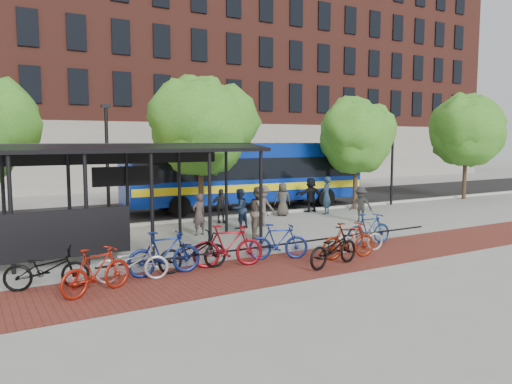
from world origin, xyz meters
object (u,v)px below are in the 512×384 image
pedestrian_8 (259,212)px  pedestrian_1 (199,214)px  bike_10 (359,238)px  pedestrian_2 (239,209)px  bike_11 (369,229)px  bike_1 (96,271)px  lamp_post_right (392,157)px  tree_b (202,122)px  bike_0 (47,269)px  tree_c (357,133)px  bus (246,171)px  bike_8 (334,248)px  pedestrian_3 (263,206)px  pedestrian_4 (221,206)px  pedestrian_5 (311,195)px  tree_d (467,127)px  bus_shelter (103,162)px  pedestrian_9 (361,205)px  bike_5 (228,246)px  pedestrian_6 (283,199)px  bike_9 (349,240)px  lamp_post_left (107,163)px  bike_4 (193,252)px  bike_2 (132,263)px  bike_3 (164,253)px  bike_7 (278,242)px  pedestrian_7 (326,195)px

pedestrian_8 → pedestrian_1: bearing=84.4°
bike_10 → pedestrian_2: pedestrian_2 is taller
bike_11 → pedestrian_8: size_ratio=0.96×
bike_1 → bike_10: bearing=-109.6°
lamp_post_right → tree_b: bearing=-178.8°
bike_0 → pedestrian_2: size_ratio=1.20×
tree_c → bike_1: 17.90m
pedestrian_1 → bike_10: bearing=108.4°
tree_c → bike_10: size_ratio=3.32×
bike_1 → pedestrian_2: (7.25, 6.11, 0.26)m
bus → bike_8: (-3.88, -12.11, -1.48)m
pedestrian_3 → pedestrian_8: size_ratio=0.91×
pedestrian_4 → pedestrian_5: pedestrian_5 is taller
tree_d → pedestrian_3: tree_d is taller
lamp_post_right → bike_0: size_ratio=2.54×
bus_shelter → pedestrian_3: (7.02, 1.60, -2.11)m
bus_shelter → pedestrian_9: (11.40, 0.32, -2.20)m
bike_5 → pedestrian_6: 10.04m
tree_b → pedestrian_2: 4.25m
bike_9 → pedestrian_2: (-0.38, 6.43, 0.26)m
lamp_post_left → pedestrian_8: lamp_post_left is taller
bike_0 → pedestrian_1: bearing=-36.6°
pedestrian_2 → bike_4: bearing=33.3°
pedestrian_1 → bike_2: bearing=36.2°
bike_11 → lamp_post_right: bearing=-46.0°
bike_10 → pedestrian_8: bearing=32.3°
tree_d → bike_3: (-22.54, -7.46, -3.85)m
bike_1 → pedestrian_1: (5.18, 5.60, 0.25)m
lamp_post_left → pedestrian_9: (10.27, -3.75, -1.95)m
tree_d → bike_3: bearing=-161.7°
lamp_post_left → bike_8: lamp_post_left is taller
bus → pedestrian_5: (2.25, -2.78, -1.14)m
pedestrian_2 → pedestrian_3: size_ratio=0.94×
tree_c → pedestrian_8: tree_c is taller
bike_7 → pedestrian_7: (7.23, 6.74, 0.38)m
tree_c → bike_11: (-5.88, -7.29, -3.49)m
bike_4 → bike_8: bike_4 is taller
lamp_post_right → pedestrian_6: lamp_post_right is taller
tree_d → bike_10: size_ratio=3.67×
tree_b → bus: tree_b is taller
tree_c → bike_9: (-7.89, -8.53, -3.47)m
bike_0 → lamp_post_right: bearing=-52.4°
bike_9 → pedestrian_7: bearing=-27.5°
bike_0 → bike_4: (3.84, -0.17, 0.02)m
bike_4 → bike_10: size_ratio=1.17×
tree_b → bike_9: tree_b is taller
bike_9 → pedestrian_5: pedestrian_5 is taller
bike_8 → pedestrian_4: (0.59, 8.59, 0.22)m
lamp_post_left → pedestrian_6: size_ratio=3.15×
pedestrian_1 → pedestrian_2: pedestrian_2 is taller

